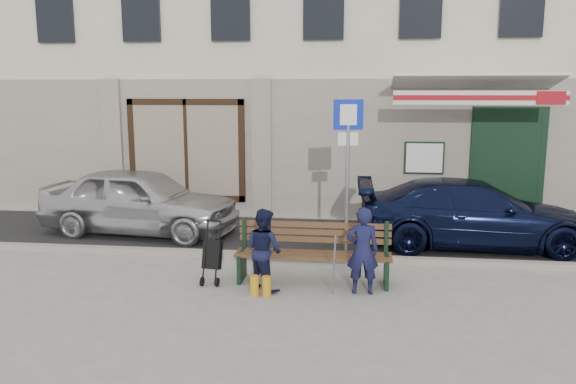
% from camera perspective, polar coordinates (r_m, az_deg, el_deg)
% --- Properties ---
extents(ground, '(80.00, 80.00, 0.00)m').
position_cam_1_polar(ground, '(8.50, 1.23, -9.98)').
color(ground, '#9E9991').
rests_on(ground, ground).
extents(asphalt_lane, '(60.00, 3.20, 0.01)m').
position_cam_1_polar(asphalt_lane, '(11.45, 2.82, -4.60)').
color(asphalt_lane, '#282828').
rests_on(asphalt_lane, ground).
extents(curb, '(60.00, 0.18, 0.12)m').
position_cam_1_polar(curb, '(9.90, 2.12, -6.66)').
color(curb, '#9E9384').
rests_on(curb, ground).
extents(building, '(20.00, 8.27, 10.00)m').
position_cam_1_polar(building, '(16.53, 4.46, 17.32)').
color(building, beige).
rests_on(building, ground).
extents(car_silver, '(4.26, 2.12, 1.39)m').
position_cam_1_polar(car_silver, '(11.99, -14.80, -0.85)').
color(car_silver, silver).
rests_on(car_silver, ground).
extents(car_navy, '(4.42, 1.84, 1.28)m').
position_cam_1_polar(car_navy, '(11.21, 18.30, -2.10)').
color(car_navy, black).
rests_on(car_navy, ground).
extents(parking_sign, '(0.51, 0.14, 2.79)m').
position_cam_1_polar(parking_sign, '(9.78, 6.08, 4.01)').
color(parking_sign, gray).
rests_on(parking_sign, ground).
extents(bench, '(2.40, 1.17, 0.98)m').
position_cam_1_polar(bench, '(8.71, 2.26, -6.31)').
color(bench, brown).
rests_on(bench, ground).
extents(man, '(0.50, 0.35, 1.29)m').
position_cam_1_polar(man, '(8.27, 7.59, -5.94)').
color(man, '#15173B').
rests_on(man, ground).
extents(woman, '(0.76, 0.75, 1.24)m').
position_cam_1_polar(woman, '(8.37, -2.44, -5.85)').
color(woman, '#121533').
rests_on(woman, ground).
extents(stroller, '(0.31, 0.42, 0.96)m').
position_cam_1_polar(stroller, '(8.80, -7.71, -6.45)').
color(stroller, black).
rests_on(stroller, ground).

